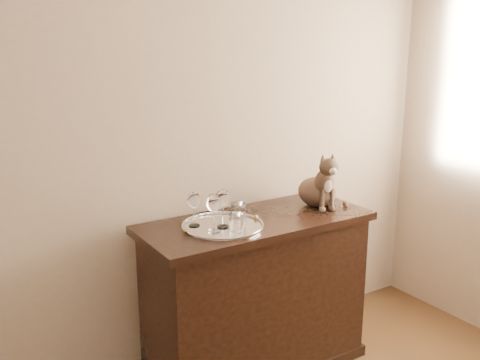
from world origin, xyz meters
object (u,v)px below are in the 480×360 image
object	(u,v)px
tray	(223,227)
tumbler_b	(236,222)
sideboard	(256,295)
wine_glass_c	(214,213)
wine_glass_a	(194,209)
tumbler_c	(238,212)
cat	(318,178)
wine_glass_d	(223,208)

from	to	relation	value
tray	tumbler_b	bearing A→B (deg)	-76.56
sideboard	wine_glass_c	size ratio (longest dim) A/B	6.50
wine_glass_a	wine_glass_c	world-z (taller)	wine_glass_c
sideboard	tray	xyz separation A→B (m)	(-0.21, -0.02, 0.43)
tray	wine_glass_c	distance (m)	0.13
tumbler_c	cat	world-z (taller)	cat
cat	wine_glass_a	bearing A→B (deg)	-170.21
tray	wine_glass_d	world-z (taller)	wine_glass_d
tumbler_b	tumbler_c	xyz separation A→B (m)	(0.09, 0.12, 0.00)
wine_glass_a	tumbler_c	world-z (taller)	wine_glass_a
sideboard	wine_glass_d	bearing A→B (deg)	-170.82
wine_glass_c	cat	xyz separation A→B (m)	(0.70, 0.09, 0.05)
sideboard	tumbler_c	xyz separation A→B (m)	(-0.10, 0.01, 0.48)
wine_glass_c	wine_glass_d	size ratio (longest dim) A/B	0.98
wine_glass_a	wine_glass_c	distance (m)	0.13
tray	wine_glass_d	bearing A→B (deg)	-115.33
tumbler_b	cat	world-z (taller)	cat
tumbler_c	wine_glass_d	bearing A→B (deg)	-157.36
sideboard	tumbler_b	xyz separation A→B (m)	(-0.19, -0.11, 0.47)
tumbler_b	sideboard	bearing A→B (deg)	30.33
wine_glass_d	tumbler_b	bearing A→B (deg)	-69.92
wine_glass_c	tumbler_c	bearing A→B (deg)	23.36
tray	cat	distance (m)	0.64
wine_glass_c	sideboard	bearing A→B (deg)	13.12
wine_glass_d	wine_glass_c	bearing A→B (deg)	-155.44
tumbler_c	wine_glass_a	bearing A→B (deg)	169.76
cat	wine_glass_c	bearing A→B (deg)	-160.46
sideboard	wine_glass_a	distance (m)	0.61
wine_glass_a	wine_glass_c	xyz separation A→B (m)	(0.04, -0.12, 0.01)
wine_glass_a	wine_glass_d	bearing A→B (deg)	-39.46
sideboard	wine_glass_d	world-z (taller)	wine_glass_d
wine_glass_d	tumbler_b	xyz separation A→B (m)	(0.03, -0.08, -0.05)
tray	tumbler_c	bearing A→B (deg)	17.70
tray	tumbler_b	world-z (taller)	tumbler_b
wine_glass_d	cat	bearing A→B (deg)	4.91
sideboard	wine_glass_d	distance (m)	0.57
tumbler_c	tumbler_b	bearing A→B (deg)	-125.57
wine_glass_c	tumbler_c	xyz separation A→B (m)	(0.19, 0.08, -0.05)
tray	wine_glass_c	size ratio (longest dim) A/B	2.17
sideboard	tray	world-z (taller)	tray
sideboard	cat	distance (m)	0.71
wine_glass_d	cat	distance (m)	0.63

